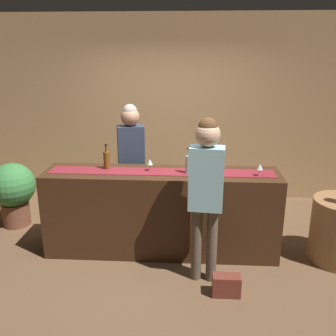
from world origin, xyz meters
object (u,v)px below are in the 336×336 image
wine_bottle_amber (107,160)px  bartender (131,154)px  handbag (226,285)px  wine_glass_near_customer (260,167)px  customer_sipping (206,184)px  wine_bottle_clear (188,164)px  potted_plant_tall (13,190)px  wine_glass_mid_counter (150,162)px

wine_bottle_amber → bartender: size_ratio=0.18×
bartender → handbag: bartender is taller
wine_glass_near_customer → bartender: 1.68m
bartender → customer_sipping: bearing=114.7°
wine_bottle_clear → potted_plant_tall: (-2.40, 0.61, -0.60)m
wine_bottle_clear → potted_plant_tall: size_ratio=0.34×
bartender → handbag: (1.15, -1.43, -0.94)m
wine_bottle_amber → potted_plant_tall: bearing=160.8°
wine_bottle_amber → wine_glass_near_customer: 1.76m
handbag → wine_glass_near_customer: bearing=63.0°
wine_bottle_amber → handbag: size_ratio=1.08×
wine_bottle_amber → potted_plant_tall: wine_bottle_amber is taller
customer_sipping → wine_bottle_clear: bearing=114.1°
wine_bottle_clear → handbag: bearing=-63.8°
bartender → handbag: size_ratio=6.08×
bartender → potted_plant_tall: bartender is taller
wine_glass_near_customer → potted_plant_tall: (-3.19, 0.66, -0.60)m
wine_glass_mid_counter → wine_glass_near_customer: bearing=-5.4°
wine_bottle_clear → customer_sipping: size_ratio=0.17×
wine_bottle_clear → potted_plant_tall: 2.55m
wine_glass_mid_counter → customer_sipping: bearing=-44.1°
wine_bottle_amber → potted_plant_tall: size_ratio=0.34×
wine_glass_near_customer → bartender: bartender is taller
wine_bottle_amber → handbag: bearing=-34.2°
bartender → potted_plant_tall: size_ratio=1.91×
wine_glass_mid_counter → bartender: bearing=118.9°
wine_bottle_clear → wine_glass_mid_counter: 0.45m
wine_glass_near_customer → wine_glass_mid_counter: bearing=174.6°
potted_plant_tall → handbag: bearing=-27.0°
bartender → wine_bottle_clear: bearing=126.6°
customer_sipping → bartender: bearing=134.5°
wine_glass_near_customer → customer_sipping: 0.78m
wine_glass_mid_counter → potted_plant_tall: size_ratio=0.16×
customer_sipping → handbag: customer_sipping is taller
customer_sipping → handbag: 1.04m
wine_bottle_amber → customer_sipping: bearing=-29.9°
wine_bottle_clear → handbag: (0.40, -0.82, -1.01)m
potted_plant_tall → wine_bottle_amber: bearing=-19.2°
bartender → wine_bottle_amber: bearing=53.6°
wine_glass_near_customer → customer_sipping: size_ratio=0.08×
wine_glass_mid_counter → handbag: 1.58m
wine_bottle_clear → handbag: wine_bottle_clear is taller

